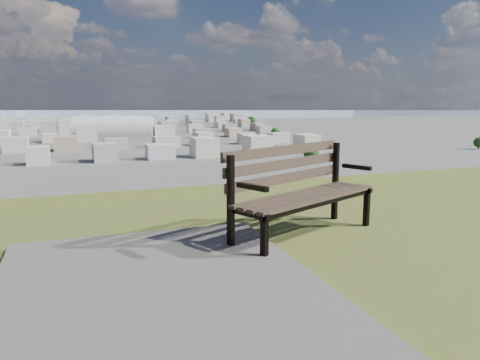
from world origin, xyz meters
name	(u,v)px	position (x,y,z in m)	size (l,w,h in m)	color
park_bench	(299,186)	(0.09, 1.50, 25.55)	(1.93, 1.29, 0.97)	#433326
gravel_patch	(166,303)	(-1.63, 0.25, 25.03)	(2.47, 3.53, 0.07)	#6A635C
grass_tufts	(252,348)	(-1.34, -0.67, 25.11)	(12.49, 7.18, 0.26)	brown
arena	(114,133)	(27.75, 301.07, 4.83)	(51.94, 31.15, 20.49)	#B4B4B0
city_blocks	(65,127)	(0.00, 394.44, 3.50)	(395.00, 361.00, 7.00)	beige
city_trees	(22,133)	(-26.39, 319.00, 4.83)	(406.52, 387.20, 9.98)	#332419
bay_water	(63,113)	(0.00, 900.00, 0.00)	(2400.00, 700.00, 0.12)	#9CA9C7
far_hills	(38,98)	(-60.92, 1402.93, 25.47)	(2050.00, 340.00, 60.00)	#8D9FAF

